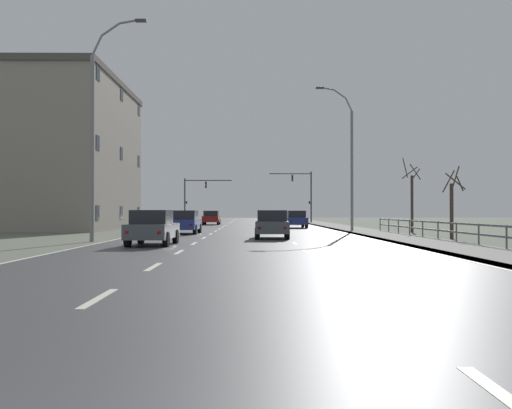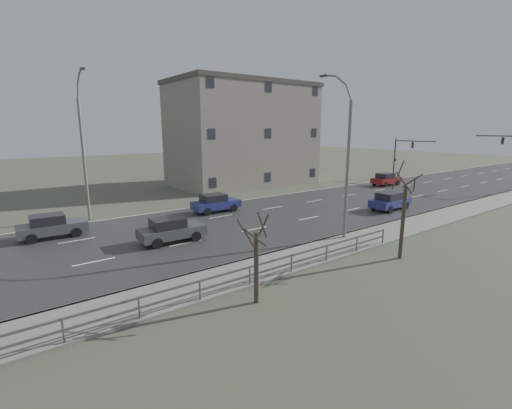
% 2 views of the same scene
% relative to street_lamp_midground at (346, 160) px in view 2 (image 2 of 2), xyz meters
% --- Properties ---
extents(ground_plane, '(160.00, 160.00, 0.12)m').
position_rel_street_lamp_midground_xyz_m(ground_plane, '(-7.42, 10.19, -5.19)').
color(ground_plane, '#5B6051').
extents(road_asphalt_strip, '(14.00, 120.00, 0.03)m').
position_rel_street_lamp_midground_xyz_m(road_asphalt_strip, '(-7.42, 22.19, -5.12)').
color(road_asphalt_strip, '#3D3D3F').
rests_on(road_asphalt_strip, ground).
extents(sidewalk_right, '(3.00, 120.00, 0.12)m').
position_rel_street_lamp_midground_xyz_m(sidewalk_right, '(1.01, 22.19, -5.07)').
color(sidewalk_right, gray).
rests_on(sidewalk_right, ground).
extents(guardrail, '(0.07, 35.54, 1.00)m').
position_rel_street_lamp_midground_xyz_m(guardrail, '(2.43, -16.79, -4.42)').
color(guardrail, '#515459').
rests_on(guardrail, ground).
extents(street_lamp_midground, '(2.69, 0.24, 10.52)m').
position_rel_street_lamp_midground_xyz_m(street_lamp_midground, '(0.00, 0.00, 0.00)').
color(street_lamp_midground, slate).
rests_on(street_lamp_midground, ground).
extents(street_lamp_left_bank, '(2.80, 0.24, 11.14)m').
position_rel_street_lamp_midground_xyz_m(street_lamp_left_bank, '(-14.83, -12.30, 0.29)').
color(street_lamp_left_bank, slate).
rests_on(street_lamp_left_bank, ground).
extents(traffic_signal_left, '(5.94, 0.36, 5.61)m').
position_rel_street_lamp_midground_xyz_m(traffic_signal_left, '(-14.13, 29.40, -1.34)').
color(traffic_signal_left, '#38383A').
rests_on(traffic_signal_left, ground).
extents(car_distant, '(1.87, 4.12, 1.57)m').
position_rel_street_lamp_midground_xyz_m(car_distant, '(-11.47, 21.86, -4.32)').
color(car_distant, maroon).
rests_on(car_distant, ground).
extents(car_far_right, '(1.95, 4.16, 1.57)m').
position_rel_street_lamp_midground_xyz_m(car_far_right, '(-5.94, -9.37, -4.32)').
color(car_far_right, '#474C51').
rests_on(car_far_right, ground).
extents(car_mid_centre, '(1.91, 4.14, 1.57)m').
position_rel_street_lamp_midground_xyz_m(car_mid_centre, '(-11.46, -15.37, -4.32)').
color(car_mid_centre, '#474C51').
rests_on(car_mid_centre, ground).
extents(car_near_right, '(1.92, 4.14, 1.57)m').
position_rel_street_lamp_midground_xyz_m(car_near_right, '(-11.49, -2.91, -4.32)').
color(car_near_right, navy).
rests_on(car_near_right, ground).
extents(car_near_left, '(1.95, 4.16, 1.57)m').
position_rel_street_lamp_midground_xyz_m(car_near_left, '(-3.07, 9.95, -4.32)').
color(car_near_left, navy).
rests_on(car_near_left, ground).
extents(brick_building, '(10.56, 17.72, 12.74)m').
position_rel_street_lamp_midground_xyz_m(brick_building, '(-23.50, 8.23, 1.25)').
color(brick_building, gray).
rests_on(brick_building, ground).
extents(bare_tree_mid, '(1.22, 1.16, 3.98)m').
position_rel_street_lamp_midground_xyz_m(bare_tree_mid, '(3.84, -9.87, -3.33)').
color(bare_tree_mid, '#423328').
rests_on(bare_tree_mid, ground).
extents(bare_tree_far, '(1.15, 1.18, 5.39)m').
position_rel_street_lamp_midground_xyz_m(bare_tree_far, '(4.41, -0.33, -2.75)').
color(bare_tree_far, '#423328').
rests_on(bare_tree_far, ground).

